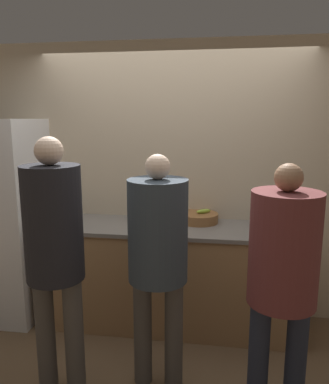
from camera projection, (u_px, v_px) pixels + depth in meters
The scene contains 13 objects.
ground_plane at pixel (162, 345), 3.19m from camera, with size 14.00×14.00×0.00m, color brown.
wall_back at pixel (173, 181), 3.62m from camera, with size 5.20×0.06×2.60m.
counter at pixel (168, 275), 3.46m from camera, with size 2.37×0.68×0.95m.
refrigerator at pixel (0, 220), 3.57m from camera, with size 0.77×0.71×1.89m.
person_left at pixel (54, 245), 2.43m from camera, with size 0.38×0.38×1.79m.
person_center at pixel (158, 248), 2.55m from camera, with size 0.41×0.41×1.67m.
person_right at pixel (283, 267), 2.25m from camera, with size 0.41×0.41×1.65m.
fruit_bowl at pixel (199, 217), 3.47m from camera, with size 0.36×0.36×0.13m.
utensil_crock at pixel (136, 214), 3.48m from camera, with size 0.11×0.11×0.27m.
bottle_amber at pixel (161, 210), 3.59m from camera, with size 0.08×0.08×0.21m.
bottle_green at pixel (55, 212), 3.59m from camera, with size 0.07×0.07×0.15m.
cup_blue at pixel (261, 232), 3.02m from camera, with size 0.08×0.08×0.08m.
cup_yellow at pixel (148, 220), 3.37m from camera, with size 0.09×0.09×0.09m.
Camera 1 is at (0.46, -2.84, 1.90)m, focal length 35.00 mm.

